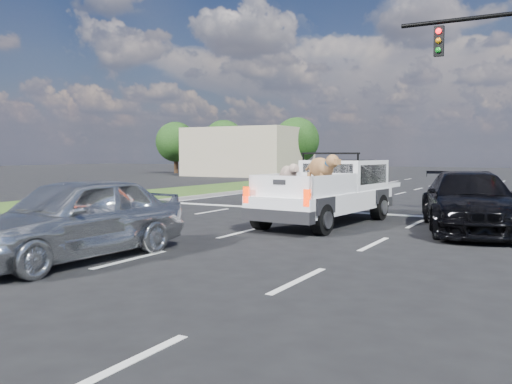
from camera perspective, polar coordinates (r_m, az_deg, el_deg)
ground at (r=9.54m, az=-5.21°, el=-8.11°), size 160.00×160.00×0.00m
road_markings at (r=15.32m, az=8.84°, el=-3.52°), size 17.75×60.00×0.01m
grass_median_left at (r=21.74m, az=-21.47°, el=-1.42°), size 5.00×60.00×0.10m
curb_left at (r=19.91m, az=-17.00°, el=-1.73°), size 0.15×60.00×0.14m
building_left at (r=50.47m, az=-0.80°, el=4.23°), size 10.00×8.00×4.40m
tree_far_a at (r=57.74m, az=-8.45°, el=5.24°), size 4.20×4.20×5.40m
tree_far_b at (r=54.28m, az=-3.41°, el=5.35°), size 4.20×4.20×5.40m
tree_far_c at (r=50.41m, az=4.31°, el=5.45°), size 4.20×4.20×5.40m
pickup_truck at (r=15.70m, az=7.69°, el=0.19°), size 2.44×5.61×2.05m
silver_sedan at (r=10.84m, az=-18.55°, el=-2.56°), size 2.11×4.78×1.60m
black_coupe at (r=15.10m, az=21.53°, el=-0.94°), size 3.52×5.71×1.54m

